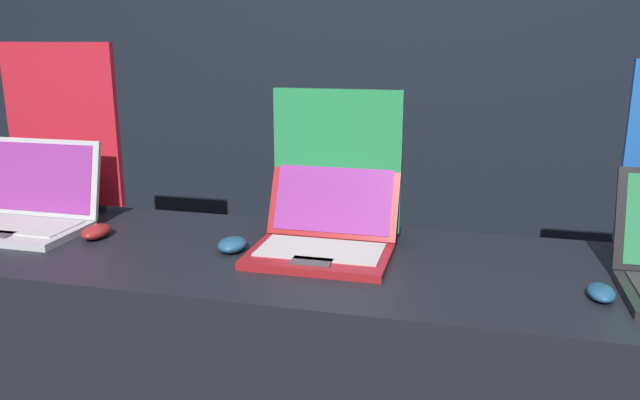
# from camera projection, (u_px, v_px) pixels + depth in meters

# --- Properties ---
(wall_back) EXTENTS (8.00, 0.05, 2.80)m
(wall_back) POSITION_uv_depth(u_px,v_px,m) (393.00, 60.00, 2.64)
(wall_back) COLOR black
(wall_back) RESTS_ON ground_plane
(laptop_front) EXTENTS (0.38, 0.29, 0.25)m
(laptop_front) POSITION_uv_depth(u_px,v_px,m) (24.00, 209.00, 1.79)
(laptop_front) COLOR #B7B7BC
(laptop_front) RESTS_ON display_counter
(mouse_front) EXTENTS (0.07, 0.10, 0.04)m
(mouse_front) POSITION_uv_depth(u_px,v_px,m) (96.00, 232.00, 1.72)
(mouse_front) COLOR maroon
(mouse_front) RESTS_ON display_counter
(promo_stand_front) EXTENTS (0.38, 0.07, 0.52)m
(promo_stand_front) POSITION_uv_depth(u_px,v_px,m) (63.00, 132.00, 1.94)
(promo_stand_front) COLOR black
(promo_stand_front) RESTS_ON display_counter
(laptop_middle) EXTENTS (0.35, 0.34, 0.24)m
(laptop_middle) POSITION_uv_depth(u_px,v_px,m) (326.00, 231.00, 1.60)
(laptop_middle) COLOR maroon
(laptop_middle) RESTS_ON display_counter
(mouse_middle) EXTENTS (0.07, 0.09, 0.04)m
(mouse_middle) POSITION_uv_depth(u_px,v_px,m) (232.00, 245.00, 1.61)
(mouse_middle) COLOR navy
(mouse_middle) RESTS_ON display_counter
(promo_stand_middle) EXTENTS (0.35, 0.07, 0.41)m
(promo_stand_middle) POSITION_uv_depth(u_px,v_px,m) (338.00, 168.00, 1.69)
(promo_stand_middle) COLOR black
(promo_stand_middle) RESTS_ON display_counter
(mouse_back) EXTENTS (0.06, 0.09, 0.03)m
(mouse_back) POSITION_uv_depth(u_px,v_px,m) (601.00, 292.00, 1.32)
(mouse_back) COLOR navy
(mouse_back) RESTS_ON display_counter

